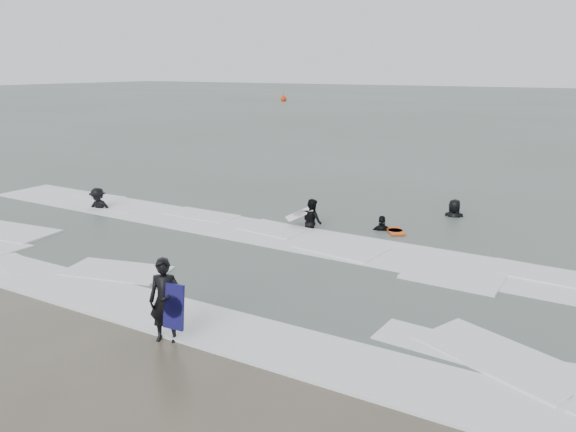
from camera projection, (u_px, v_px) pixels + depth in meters
The scene contains 10 objects.
ground at pixel (181, 306), 13.54m from camera, with size 320.00×320.00×0.00m, color brown.
sea at pixel (559, 107), 79.77m from camera, with size 320.00×320.00×0.00m, color #47544C.
surfer_centre at pixel (167, 340), 11.83m from camera, with size 0.67×0.44×1.83m, color black.
surfer_wading at pixel (312, 229), 19.93m from camera, with size 0.80×0.63×1.65m, color black.
surfer_breaker at pixel (99, 211), 22.50m from camera, with size 1.15×0.66×1.78m, color black.
surfer_right_near at pixel (382, 231), 19.64m from camera, with size 1.01×0.42×1.72m, color black.
surfer_right_far at pixel (454, 218), 21.41m from camera, with size 0.92×0.60×1.87m, color black.
surf_foam at pixel (265, 260), 16.60m from camera, with size 30.03×9.06×0.09m.
bodyboards at pixel (309, 241), 16.93m from camera, with size 4.13×10.58×1.25m.
buoy at pixel (284, 99), 92.97m from camera, with size 1.00×1.00×1.65m.
Camera 1 is at (8.67, -9.41, 5.58)m, focal length 35.00 mm.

